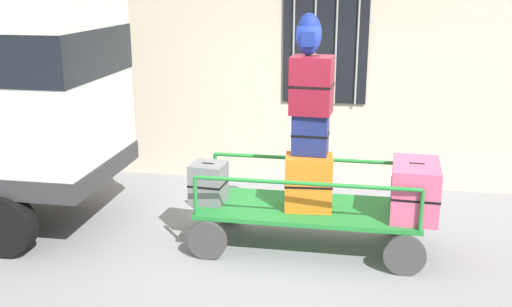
{
  "coord_description": "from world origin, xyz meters",
  "views": [
    {
      "loc": [
        0.75,
        -6.08,
        2.95
      ],
      "look_at": [
        -0.36,
        0.16,
        1.09
      ],
      "focal_mm": 41.41,
      "sensor_mm": 36.0,
      "label": 1
    }
  ],
  "objects_px": {
    "suitcase_midleft_middle": "(310,134)",
    "suitcase_center_bottom": "(415,190)",
    "suitcase_left_bottom": "(209,183)",
    "luggage_cart": "(308,215)",
    "suitcase_midleft_bottom": "(309,182)",
    "backpack": "(309,34)",
    "suitcase_midleft_top": "(312,85)"
  },
  "relations": [
    {
      "from": "luggage_cart",
      "to": "backpack",
      "type": "distance_m",
      "value": 2.01
    },
    {
      "from": "luggage_cart",
      "to": "suitcase_midleft_bottom",
      "type": "height_order",
      "value": "suitcase_midleft_bottom"
    },
    {
      "from": "suitcase_left_bottom",
      "to": "suitcase_midleft_middle",
      "type": "xyz_separation_m",
      "value": [
        1.15,
        0.07,
        0.61
      ]
    },
    {
      "from": "suitcase_left_bottom",
      "to": "suitcase_midleft_middle",
      "type": "relative_size",
      "value": 1.04
    },
    {
      "from": "suitcase_left_bottom",
      "to": "suitcase_center_bottom",
      "type": "bearing_deg",
      "value": -0.01
    },
    {
      "from": "suitcase_center_bottom",
      "to": "luggage_cart",
      "type": "bearing_deg",
      "value": 178.25
    },
    {
      "from": "suitcase_midleft_middle",
      "to": "suitcase_center_bottom",
      "type": "xyz_separation_m",
      "value": [
        1.15,
        -0.07,
        -0.55
      ]
    },
    {
      "from": "suitcase_midleft_top",
      "to": "suitcase_midleft_middle",
      "type": "bearing_deg",
      "value": -90.0
    },
    {
      "from": "luggage_cart",
      "to": "suitcase_center_bottom",
      "type": "xyz_separation_m",
      "value": [
        1.15,
        -0.04,
        0.39
      ]
    },
    {
      "from": "suitcase_midleft_middle",
      "to": "backpack",
      "type": "bearing_deg",
      "value": 174.69
    },
    {
      "from": "luggage_cart",
      "to": "suitcase_center_bottom",
      "type": "distance_m",
      "value": 1.21
    },
    {
      "from": "backpack",
      "to": "suitcase_midleft_bottom",
      "type": "bearing_deg",
      "value": -60.85
    },
    {
      "from": "suitcase_left_bottom",
      "to": "suitcase_midleft_middle",
      "type": "distance_m",
      "value": 1.3
    },
    {
      "from": "suitcase_left_bottom",
      "to": "suitcase_midleft_bottom",
      "type": "xyz_separation_m",
      "value": [
        1.15,
        -0.0,
        0.08
      ]
    },
    {
      "from": "luggage_cart",
      "to": "backpack",
      "type": "relative_size",
      "value": 5.79
    },
    {
      "from": "suitcase_left_bottom",
      "to": "suitcase_center_bottom",
      "type": "relative_size",
      "value": 0.59
    },
    {
      "from": "suitcase_midleft_middle",
      "to": "suitcase_midleft_bottom",
      "type": "bearing_deg",
      "value": -90.0
    },
    {
      "from": "luggage_cart",
      "to": "suitcase_midleft_middle",
      "type": "relative_size",
      "value": 5.63
    },
    {
      "from": "suitcase_midleft_bottom",
      "to": "suitcase_midleft_middle",
      "type": "height_order",
      "value": "suitcase_midleft_middle"
    },
    {
      "from": "luggage_cart",
      "to": "suitcase_midleft_bottom",
      "type": "xyz_separation_m",
      "value": [
        -0.0,
        -0.04,
        0.4
      ]
    },
    {
      "from": "suitcase_midleft_middle",
      "to": "backpack",
      "type": "xyz_separation_m",
      "value": [
        -0.05,
        0.0,
        1.08
      ]
    },
    {
      "from": "suitcase_midleft_bottom",
      "to": "suitcase_center_bottom",
      "type": "xyz_separation_m",
      "value": [
        1.15,
        0.0,
        -0.01
      ]
    },
    {
      "from": "suitcase_left_bottom",
      "to": "suitcase_midleft_top",
      "type": "height_order",
      "value": "suitcase_midleft_top"
    },
    {
      "from": "luggage_cart",
      "to": "suitcase_midleft_bottom",
      "type": "relative_size",
      "value": 4.1
    },
    {
      "from": "luggage_cart",
      "to": "suitcase_midleft_bottom",
      "type": "distance_m",
      "value": 0.4
    },
    {
      "from": "suitcase_midleft_middle",
      "to": "luggage_cart",
      "type": "bearing_deg",
      "value": -90.0
    },
    {
      "from": "suitcase_left_bottom",
      "to": "suitcase_midleft_bottom",
      "type": "distance_m",
      "value": 1.15
    },
    {
      "from": "suitcase_left_bottom",
      "to": "luggage_cart",
      "type": "bearing_deg",
      "value": 1.72
    },
    {
      "from": "suitcase_left_bottom",
      "to": "suitcase_center_bottom",
      "type": "height_order",
      "value": "suitcase_center_bottom"
    },
    {
      "from": "luggage_cart",
      "to": "suitcase_left_bottom",
      "type": "xyz_separation_m",
      "value": [
        -1.15,
        -0.03,
        0.32
      ]
    },
    {
      "from": "suitcase_midleft_top",
      "to": "backpack",
      "type": "relative_size",
      "value": 1.43
    },
    {
      "from": "suitcase_left_bottom",
      "to": "suitcase_center_bottom",
      "type": "distance_m",
      "value": 2.3
    }
  ]
}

